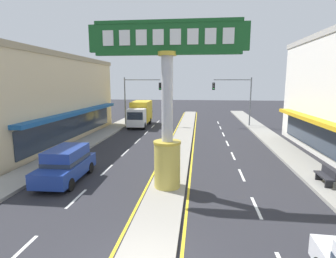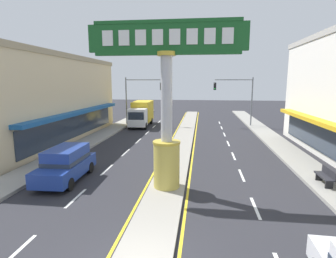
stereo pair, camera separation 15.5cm
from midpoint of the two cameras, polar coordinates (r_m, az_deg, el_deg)
median_strip at (r=25.73m, az=2.69°, el=-2.62°), size 1.92×52.00×0.14m
sidewalk_left at (r=25.90m, az=-17.24°, el=-2.93°), size 2.28×60.00×0.18m
sidewalk_right at (r=24.73m, az=22.93°, el=-3.86°), size 2.28×60.00×0.18m
lane_markings at (r=24.43m, az=2.47°, el=-3.45°), size 8.66×52.00×0.01m
district_sign at (r=13.74m, az=-0.49°, el=4.01°), size 7.78×1.43×8.40m
storefront_left at (r=29.16m, az=-26.67°, el=5.75°), size 9.30×21.86×8.13m
traffic_light_left_side at (r=35.20m, az=-6.40°, el=7.53°), size 4.86×0.46×6.20m
traffic_light_right_side at (r=35.42m, az=14.02°, el=7.32°), size 4.86×0.46×6.20m
box_truck_near_right_lane at (r=35.39m, az=-5.94°, el=3.41°), size 2.43×6.97×3.12m
suv_far_right_lane at (r=16.75m, az=-20.83°, el=-6.83°), size 2.08×4.66×1.90m
street_bench at (r=17.03m, az=29.91°, el=-8.43°), size 0.48×1.60×0.88m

